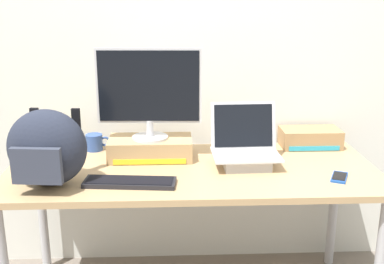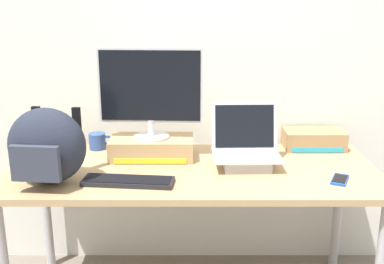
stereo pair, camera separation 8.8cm
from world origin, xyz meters
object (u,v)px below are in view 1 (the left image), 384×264
Objects in this scene: cell_phone at (339,177)px; plush_toy at (65,140)px; toner_box_yellow at (150,148)px; messenger_backpack at (47,148)px; coffee_mug at (95,142)px; external_keyboard at (130,182)px; open_laptop at (245,153)px; toner_box_cyan at (310,138)px; desktop_monitor at (149,91)px.

cell_phone is 1.42m from plush_toy.
toner_box_yellow is at bearing -18.22° from plush_toy.
coffee_mug is at bearing 80.87° from messenger_backpack.
plush_toy is (-0.39, 0.51, 0.04)m from external_keyboard.
messenger_backpack is (-0.89, -0.21, 0.11)m from open_laptop.
messenger_backpack is at bearing -176.42° from external_keyboard.
toner_box_cyan is (1.17, 0.02, 0.01)m from coffee_mug.
open_laptop is 0.93m from messenger_backpack.
desktop_monitor is at bearing -24.02° from coffee_mug.
coffee_mug is 0.16m from plush_toy.
open_laptop is at bearing -12.63° from desktop_monitor.
messenger_backpack reaches higher than external_keyboard.
coffee_mug is (-0.77, 0.26, -0.02)m from open_laptop.
plush_toy is (-0.46, 0.15, -0.29)m from desktop_monitor.
toner_box_yellow is 0.81× the size of desktop_monitor.
desktop_monitor is (-0.00, -0.00, 0.29)m from toner_box_yellow.
open_laptop is at bearing 179.98° from cell_phone.
toner_box_yellow is at bearing -23.82° from coffee_mug.
toner_box_cyan reaches higher than coffee_mug.
plush_toy is (-0.04, 0.49, -0.12)m from messenger_backpack.
desktop_monitor is 1.26× the size of external_keyboard.
toner_box_yellow is at bearing 162.81° from open_laptop.
open_laptop is (0.47, -0.13, 0.01)m from toner_box_yellow.
toner_box_cyan is at bearing 9.77° from toner_box_yellow.
toner_box_cyan is (-0.00, 0.47, 0.04)m from cell_phone.
desktop_monitor reaches higher than coffee_mug.
external_keyboard is 0.64m from plush_toy.
toner_box_yellow is 3.22× the size of coffee_mug.
open_laptop is 0.49m from toner_box_cyan.
messenger_backpack is 1.14× the size of toner_box_cyan.
open_laptop is at bearing -145.14° from toner_box_cyan.
toner_box_yellow is at bearing 83.47° from external_keyboard.
open_laptop is at bearing -15.52° from toner_box_yellow.
plush_toy is at bearing 161.78° from toner_box_yellow.
messenger_backpack is 1.31m from cell_phone.
cell_phone is (1.30, 0.02, -0.16)m from messenger_backpack.
messenger_backpack is at bearing -168.44° from open_laptop.
cell_phone is (0.87, -0.32, -0.34)m from desktop_monitor.
open_laptop reaches higher than toner_box_cyan.
coffee_mug is at bearing -6.70° from plush_toy.
toner_box_yellow reaches higher than coffee_mug.
toner_box_yellow is 1.32× the size of toner_box_cyan.
open_laptop is 0.45m from cell_phone.
external_keyboard is 3.16× the size of coffee_mug.
toner_box_cyan is at bearing 26.22° from messenger_backpack.
external_keyboard is 0.38m from messenger_backpack.
plush_toy is (-1.34, 0.47, 0.05)m from cell_phone.
desktop_monitor reaches higher than external_keyboard.
messenger_backpack is at bearing -138.84° from desktop_monitor.
desktop_monitor is at bearing -93.74° from toner_box_yellow.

